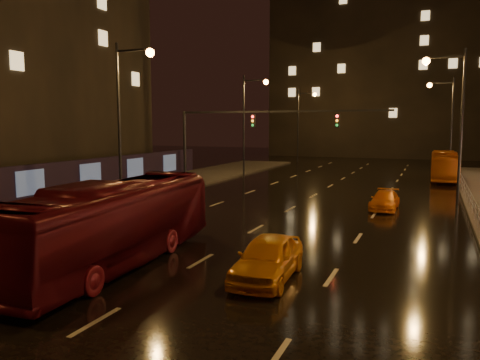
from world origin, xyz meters
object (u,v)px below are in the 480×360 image
(bus_curb, at_px, (444,166))
(taxi_near, at_px, (268,258))
(bus_red, at_px, (114,224))
(taxi_far, at_px, (385,200))

(bus_curb, bearing_deg, taxi_near, -100.75)
(bus_curb, bearing_deg, bus_red, -109.64)
(bus_curb, height_order, taxi_near, bus_curb)
(bus_red, bearing_deg, bus_curb, 66.95)
(bus_curb, relative_size, taxi_near, 2.24)
(bus_red, relative_size, bus_curb, 1.16)
(bus_curb, relative_size, taxi_far, 2.51)
(bus_red, height_order, taxi_far, bus_red)
(taxi_far, bearing_deg, bus_curb, 79.56)
(bus_curb, xyz_separation_m, taxi_near, (-5.94, -33.33, -0.61))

